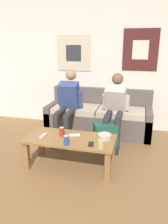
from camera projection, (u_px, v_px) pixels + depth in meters
name	position (u px, v px, depth m)	size (l,w,h in m)	color
ground_plane	(28.00, 212.00, 2.23)	(18.00, 18.00, 0.00)	brown
wall_back	(88.00, 63.00, 4.31)	(10.00, 0.07, 2.55)	silver
couch	(99.00, 117.00, 4.20)	(1.96, 0.72, 0.81)	#564C47
coffee_table	(70.00, 143.00, 2.99)	(1.22, 0.57, 0.42)	olive
person_seated_adult	(68.00, 102.00, 3.87)	(0.47, 0.87, 1.20)	#2D2D33
person_seated_teen	(115.00, 106.00, 3.69)	(0.47, 0.89, 1.16)	#2D2D33
backpack	(105.00, 137.00, 3.50)	(0.42, 0.36, 0.44)	#1E5642
ceramic_bowl	(104.00, 136.00, 2.94)	(0.19, 0.19, 0.06)	#B7B2A8
pillar_candle	(101.00, 144.00, 2.67)	(0.08, 0.08, 0.12)	tan
drink_can_blue	(66.00, 140.00, 2.75)	(0.07, 0.07, 0.12)	#28479E
drink_can_red	(62.00, 132.00, 3.02)	(0.07, 0.07, 0.12)	maroon
game_controller_near_left	(43.00, 135.00, 3.02)	(0.05, 0.15, 0.03)	white
game_controller_near_right	(75.00, 135.00, 3.03)	(0.15, 0.08, 0.03)	white
cell_phone	(91.00, 144.00, 2.77)	(0.08, 0.14, 0.01)	black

